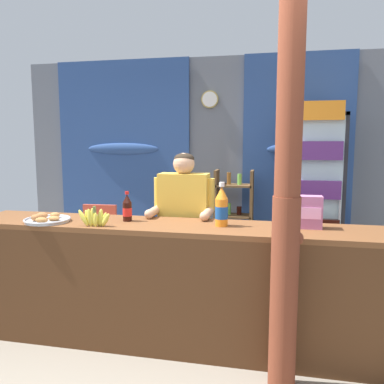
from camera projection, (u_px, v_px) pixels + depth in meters
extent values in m
plane|color=gray|center=(188.00, 309.00, 3.78)|extent=(7.00, 7.00, 0.00)
cube|color=slate|center=(214.00, 162.00, 5.21)|extent=(5.27, 0.12, 2.71)
cube|color=#2D4C89|center=(123.00, 141.00, 5.34)|extent=(1.86, 0.04, 2.16)
ellipsoid|color=#2D4C89|center=(123.00, 149.00, 5.33)|extent=(1.02, 0.10, 0.16)
cube|color=#2D4C89|center=(297.00, 141.00, 4.87)|extent=(1.35, 0.04, 2.16)
ellipsoid|color=#2D4C89|center=(297.00, 150.00, 4.86)|extent=(0.74, 0.10, 0.16)
cylinder|color=tan|center=(210.00, 99.00, 5.03)|extent=(0.23, 0.03, 0.23)
cylinder|color=white|center=(210.00, 99.00, 5.02)|extent=(0.19, 0.01, 0.19)
cube|color=beige|center=(178.00, 140.00, 5.19)|extent=(0.24, 0.02, 0.18)
cube|color=brown|center=(172.00, 227.00, 3.04)|extent=(3.37, 0.55, 0.04)
cube|color=#4E2E18|center=(163.00, 299.00, 2.86)|extent=(3.37, 0.04, 0.94)
cylinder|color=brown|center=(284.00, 295.00, 2.50)|extent=(0.18, 0.18, 1.28)
cylinder|color=brown|center=(290.00, 91.00, 2.33)|extent=(0.16, 0.16, 1.28)
ellipsoid|color=brown|center=(299.00, 238.00, 2.43)|extent=(0.06, 0.05, 0.08)
cube|color=#232328|center=(310.00, 195.00, 4.81)|extent=(0.65, 0.04, 1.93)
cube|color=#232328|center=(285.00, 197.00, 4.60)|extent=(0.04, 0.60, 1.93)
cube|color=#232328|center=(339.00, 199.00, 4.48)|extent=(0.04, 0.60, 1.93)
cube|color=#232328|center=(315.00, 115.00, 4.42)|extent=(0.65, 0.60, 0.04)
cube|color=#232328|center=(309.00, 274.00, 4.66)|extent=(0.65, 0.60, 0.08)
cube|color=silver|center=(314.00, 197.00, 4.25)|extent=(0.59, 0.02, 1.77)
cylinder|color=#B7B7BC|center=(340.00, 203.00, 4.17)|extent=(0.02, 0.02, 0.40)
cube|color=silver|center=(310.00, 231.00, 4.59)|extent=(0.57, 0.52, 0.02)
cube|color=black|center=(312.00, 224.00, 4.46)|extent=(0.53, 0.48, 0.20)
cube|color=silver|center=(312.00, 196.00, 4.54)|extent=(0.57, 0.52, 0.02)
cube|color=#56286B|center=(313.00, 187.00, 4.40)|extent=(0.53, 0.48, 0.20)
cube|color=silver|center=(313.00, 160.00, 4.48)|extent=(0.57, 0.52, 0.02)
cube|color=#56286B|center=(315.00, 150.00, 4.35)|extent=(0.53, 0.48, 0.20)
cube|color=silver|center=(315.00, 123.00, 4.43)|extent=(0.57, 0.52, 0.02)
cube|color=orange|center=(316.00, 112.00, 4.30)|extent=(0.53, 0.48, 0.20)
cube|color=brown|center=(216.00, 220.00, 4.92)|extent=(0.04, 0.28, 1.27)
cube|color=brown|center=(251.00, 221.00, 4.84)|extent=(0.04, 0.28, 1.27)
cube|color=brown|center=(234.00, 185.00, 4.82)|extent=(0.44, 0.28, 0.02)
cylinder|color=brown|center=(229.00, 178.00, 4.83)|extent=(0.05, 0.05, 0.15)
cylinder|color=#75C64C|center=(240.00, 179.00, 4.80)|extent=(0.05, 0.05, 0.13)
cube|color=brown|center=(234.00, 216.00, 4.87)|extent=(0.44, 0.28, 0.02)
cylinder|color=#75C64C|center=(229.00, 209.00, 4.87)|extent=(0.06, 0.06, 0.14)
cylinder|color=black|center=(239.00, 211.00, 4.85)|extent=(0.06, 0.06, 0.11)
cube|color=brown|center=(233.00, 245.00, 4.92)|extent=(0.44, 0.28, 0.02)
cylinder|color=#56286B|center=(228.00, 238.00, 4.92)|extent=(0.06, 0.06, 0.14)
cylinder|color=#75C64C|center=(239.00, 239.00, 4.90)|extent=(0.06, 0.06, 0.13)
cube|color=#E5563D|center=(94.00, 243.00, 4.56)|extent=(0.46, 0.46, 0.04)
cube|color=#E5563D|center=(100.00, 221.00, 4.73)|extent=(0.42, 0.06, 0.40)
cylinder|color=#E5563D|center=(72.00, 265.00, 4.43)|extent=(0.04, 0.04, 0.44)
cylinder|color=#E5563D|center=(104.00, 267.00, 4.37)|extent=(0.04, 0.04, 0.44)
cylinder|color=#E5563D|center=(86.00, 255.00, 4.80)|extent=(0.04, 0.04, 0.44)
cylinder|color=#E5563D|center=(116.00, 257.00, 4.75)|extent=(0.04, 0.04, 0.44)
cube|color=#E5563D|center=(78.00, 232.00, 4.57)|extent=(0.06, 0.40, 0.03)
cube|color=#E5563D|center=(110.00, 233.00, 4.52)|extent=(0.06, 0.40, 0.03)
cylinder|color=#28282D|center=(174.00, 274.00, 3.56)|extent=(0.11, 0.11, 0.82)
cylinder|color=#28282D|center=(194.00, 275.00, 3.52)|extent=(0.11, 0.11, 0.82)
cube|color=gold|center=(184.00, 202.00, 3.46)|extent=(0.44, 0.20, 0.52)
sphere|color=tan|center=(184.00, 164.00, 3.41)|extent=(0.19, 0.19, 0.19)
ellipsoid|color=#2D2319|center=(184.00, 159.00, 3.42)|extent=(0.18, 0.18, 0.10)
cylinder|color=gold|center=(159.00, 193.00, 3.50)|extent=(0.08, 0.08, 0.28)
cylinder|color=tan|center=(154.00, 211.00, 3.37)|extent=(0.07, 0.26, 0.07)
sphere|color=tan|center=(149.00, 214.00, 3.24)|extent=(0.08, 0.08, 0.08)
cylinder|color=gold|center=(210.00, 195.00, 3.40)|extent=(0.08, 0.08, 0.28)
cylinder|color=tan|center=(207.00, 213.00, 3.27)|extent=(0.07, 0.26, 0.07)
sphere|color=tan|center=(204.00, 216.00, 3.15)|extent=(0.08, 0.08, 0.08)
cylinder|color=orange|center=(222.00, 213.00, 2.96)|extent=(0.10, 0.10, 0.21)
cone|color=orange|center=(222.00, 193.00, 2.94)|extent=(0.10, 0.10, 0.09)
cylinder|color=white|center=(222.00, 184.00, 2.93)|extent=(0.04, 0.04, 0.03)
cylinder|color=#194C99|center=(222.00, 213.00, 2.96)|extent=(0.10, 0.10, 0.09)
cylinder|color=black|center=(127.00, 212.00, 3.15)|extent=(0.07, 0.07, 0.15)
cone|color=black|center=(127.00, 198.00, 3.13)|extent=(0.07, 0.07, 0.07)
cylinder|color=red|center=(127.00, 193.00, 3.13)|extent=(0.03, 0.03, 0.02)
cylinder|color=red|center=(127.00, 212.00, 3.15)|extent=(0.07, 0.07, 0.07)
cube|color=#B76699|center=(305.00, 212.00, 2.89)|extent=(0.24, 0.11, 0.24)
cube|color=#F7A5D8|center=(306.00, 213.00, 2.84)|extent=(0.21, 0.00, 0.09)
cylinder|color=#BCBCC1|center=(47.00, 221.00, 3.12)|extent=(0.35, 0.35, 0.02)
torus|color=#BCBCC1|center=(47.00, 219.00, 3.12)|extent=(0.36, 0.36, 0.02)
ellipsoid|color=#B2753D|center=(54.00, 218.00, 3.10)|extent=(0.09, 0.07, 0.04)
ellipsoid|color=#B2753D|center=(55.00, 215.00, 3.21)|extent=(0.08, 0.07, 0.05)
ellipsoid|color=#A36638|center=(42.00, 215.00, 3.17)|extent=(0.10, 0.07, 0.05)
ellipsoid|color=#A36638|center=(36.00, 218.00, 3.07)|extent=(0.07, 0.07, 0.05)
ellipsoid|color=#B2753D|center=(42.00, 220.00, 3.01)|extent=(0.11, 0.06, 0.04)
ellipsoid|color=#DBCC42|center=(83.00, 218.00, 2.96)|extent=(0.11, 0.04, 0.14)
ellipsoid|color=#DBCC42|center=(88.00, 218.00, 2.98)|extent=(0.07, 0.04, 0.14)
ellipsoid|color=#DBCC42|center=(90.00, 218.00, 2.96)|extent=(0.06, 0.04, 0.15)
ellipsoid|color=#DBCC42|center=(93.00, 218.00, 2.96)|extent=(0.05, 0.04, 0.15)
ellipsoid|color=#DBCC42|center=(96.00, 220.00, 2.94)|extent=(0.04, 0.03, 0.12)
ellipsoid|color=#DBCC42|center=(100.00, 218.00, 2.96)|extent=(0.06, 0.04, 0.15)
ellipsoid|color=#DBCC42|center=(103.00, 219.00, 2.96)|extent=(0.08, 0.04, 0.12)
ellipsoid|color=#DBCC42|center=(106.00, 220.00, 2.94)|extent=(0.09, 0.04, 0.12)
cylinder|color=olive|center=(94.00, 209.00, 2.95)|extent=(0.02, 0.02, 0.05)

